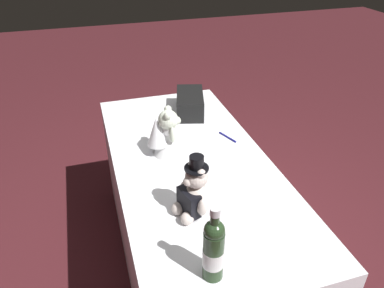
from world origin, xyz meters
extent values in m
plane|color=#47191E|center=(0.00, 0.00, 0.00)|extent=(12.00, 12.00, 0.00)
cube|color=white|center=(0.00, 0.00, 0.38)|extent=(1.63, 0.75, 0.75)
ellipsoid|color=silver|center=(0.35, -0.09, 0.82)|extent=(0.13, 0.11, 0.14)
cube|color=black|center=(0.36, -0.12, 0.82)|extent=(0.12, 0.08, 0.10)
sphere|color=silver|center=(0.35, -0.09, 0.93)|extent=(0.09, 0.09, 0.09)
sphere|color=silver|center=(0.37, -0.13, 0.92)|extent=(0.04, 0.04, 0.04)
sphere|color=silver|center=(0.32, -0.10, 0.96)|extent=(0.03, 0.03, 0.03)
sphere|color=silver|center=(0.38, -0.08, 0.96)|extent=(0.03, 0.03, 0.03)
ellipsoid|color=silver|center=(0.30, -0.12, 0.83)|extent=(0.04, 0.04, 0.08)
ellipsoid|color=silver|center=(0.42, -0.09, 0.83)|extent=(0.04, 0.04, 0.08)
sphere|color=silver|center=(0.34, -0.16, 0.78)|extent=(0.05, 0.05, 0.05)
sphere|color=silver|center=(0.41, -0.14, 0.78)|extent=(0.05, 0.05, 0.05)
cylinder|color=black|center=(0.35, -0.09, 0.97)|extent=(0.09, 0.09, 0.01)
cylinder|color=black|center=(0.35, -0.09, 1.00)|extent=(0.06, 0.06, 0.05)
cone|color=white|center=(-0.11, -0.09, 0.83)|extent=(0.16, 0.16, 0.15)
ellipsoid|color=white|center=(-0.11, -0.09, 0.89)|extent=(0.07, 0.06, 0.07)
sphere|color=silver|center=(-0.11, -0.09, 0.94)|extent=(0.10, 0.10, 0.10)
sphere|color=silver|center=(-0.10, -0.05, 0.94)|extent=(0.04, 0.04, 0.04)
sphere|color=silver|center=(-0.07, -0.10, 0.98)|extent=(0.04, 0.04, 0.04)
sphere|color=silver|center=(-0.14, -0.08, 0.98)|extent=(0.04, 0.04, 0.04)
ellipsoid|color=silver|center=(-0.06, -0.08, 0.88)|extent=(0.03, 0.03, 0.08)
ellipsoid|color=silver|center=(-0.14, -0.06, 0.88)|extent=(0.03, 0.03, 0.08)
cone|color=white|center=(-0.12, -0.14, 0.88)|extent=(0.15, 0.16, 0.15)
cylinder|color=#263C21|center=(0.66, -0.13, 0.85)|extent=(0.07, 0.07, 0.19)
sphere|color=#263C21|center=(0.66, -0.13, 0.96)|extent=(0.07, 0.07, 0.07)
cylinder|color=#263C21|center=(0.66, -0.13, 1.00)|extent=(0.03, 0.03, 0.08)
cylinder|color=silver|center=(0.66, -0.13, 1.03)|extent=(0.03, 0.03, 0.03)
cylinder|color=white|center=(0.66, -0.13, 0.84)|extent=(0.07, 0.07, 0.07)
cylinder|color=navy|center=(-0.16, 0.25, 0.76)|extent=(0.12, 0.06, 0.01)
cone|color=silver|center=(-0.10, 0.27, 0.76)|extent=(0.02, 0.01, 0.01)
cube|color=black|center=(-0.52, 0.14, 0.81)|extent=(0.33, 0.23, 0.12)
cube|color=#B7B7BF|center=(-0.50, 0.07, 0.81)|extent=(0.04, 0.02, 0.03)
camera|label=1|loc=(1.43, -0.43, 1.77)|focal=34.37mm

